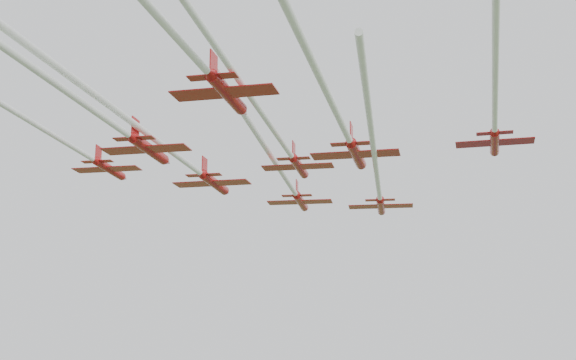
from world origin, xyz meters
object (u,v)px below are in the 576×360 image
at_px(jet_row3_mid, 277,135).
at_px(jet_trail_solo, 183,44).
at_px(jet_row3_left, 57,137).
at_px(jet_row3_right, 495,113).
at_px(jet_row4_right, 334,107).
at_px(jet_lead, 286,178).
at_px(jet_row2_right, 377,177).
at_px(jet_row2_left, 177,156).
at_px(jet_row4_left, 112,123).

distance_m(jet_row3_mid, jet_trail_solo, 24.76).
height_order(jet_row3_left, jet_row3_right, jet_row3_left).
bearing_deg(jet_row3_left, jet_row4_right, -23.10).
relative_size(jet_lead, jet_row2_right, 1.00).
height_order(jet_row2_right, jet_row4_right, jet_row4_right).
bearing_deg(jet_lead, jet_trail_solo, -89.84).
height_order(jet_lead, jet_row4_right, jet_lead).
height_order(jet_row3_left, jet_trail_solo, jet_row3_left).
bearing_deg(jet_row2_left, jet_row4_right, -45.38).
distance_m(jet_row4_right, jet_trail_solo, 14.80).
relative_size(jet_row2_right, jet_row4_right, 1.01).
bearing_deg(jet_lead, jet_row3_left, -131.79).
bearing_deg(jet_row4_right, jet_trail_solo, -126.01).
relative_size(jet_lead, jet_row3_mid, 1.15).
xyz_separation_m(jet_row2_left, jet_trail_solo, (17.87, -30.82, -1.56)).
bearing_deg(jet_trail_solo, jet_row4_right, 55.03).
xyz_separation_m(jet_row2_right, jet_trail_solo, (-3.48, -36.85, 1.43)).
xyz_separation_m(jet_lead, jet_row3_mid, (8.20, -22.63, -1.41)).
bearing_deg(jet_row2_left, jet_row2_right, 6.21).
xyz_separation_m(jet_lead, jet_row4_left, (-4.01, -32.92, -1.71)).
distance_m(jet_row3_left, jet_row4_right, 33.32).
height_order(jet_lead, jet_row4_left, jet_lead).
xyz_separation_m(jet_row3_mid, jet_row4_right, (9.60, -11.29, -1.82)).
bearing_deg(jet_row3_left, jet_row3_right, -0.78).
xyz_separation_m(jet_lead, jet_row3_left, (-14.67, -27.10, -0.33)).
bearing_deg(jet_row3_left, jet_row2_left, 41.56).
relative_size(jet_lead, jet_row4_right, 1.02).
bearing_deg(jet_row2_right, jet_lead, 131.28).
bearing_deg(jet_row3_right, jet_trail_solo, -129.38).
bearing_deg(jet_row4_right, jet_row3_right, 43.79).
distance_m(jet_row2_right, jet_trail_solo, 37.04).
relative_size(jet_row2_right, jet_row3_mid, 1.15).
height_order(jet_row3_right, jet_row4_left, jet_row3_right).
bearing_deg(jet_row2_left, jet_row4_left, -90.94).
distance_m(jet_row2_left, jet_row2_right, 22.38).
bearing_deg(jet_row4_left, jet_lead, 73.21).
bearing_deg(jet_lead, jet_row4_left, -110.30).
distance_m(jet_row3_mid, jet_row3_right, 20.75).
relative_size(jet_row2_left, jet_row3_left, 1.08).
bearing_deg(jet_row2_left, jet_row3_left, -136.75).
bearing_deg(jet_row3_left, jet_trail_solo, -48.90).
distance_m(jet_row4_left, jet_trail_solo, 20.96).
height_order(jet_row2_right, jet_row3_right, jet_row3_right).
distance_m(jet_lead, jet_row3_right, 34.43).
relative_size(jet_row3_right, jet_row4_right, 0.78).
relative_size(jet_row2_left, jet_trail_solo, 1.25).
bearing_deg(jet_row3_mid, jet_lead, 98.61).
height_order(jet_row2_right, jet_row3_mid, jet_row3_mid).
xyz_separation_m(jet_row2_right, jet_row3_right, (13.81, -8.77, 2.87)).
distance_m(jet_lead, jet_row2_right, 18.40).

